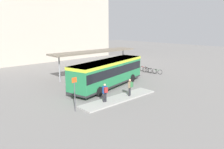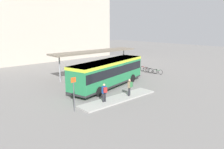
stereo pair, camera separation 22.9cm
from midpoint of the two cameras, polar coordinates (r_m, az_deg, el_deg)
ground_plane at (r=24.62m, az=-0.66°, el=-3.22°), size 120.00×120.00×0.00m
curb_island at (r=20.56m, az=2.14°, el=-6.27°), size 8.33×1.80×0.12m
city_bus at (r=24.21m, az=-0.65°, el=0.76°), size 11.02×4.94×2.96m
pedestrian_waiting at (r=20.94m, az=4.98°, el=-3.09°), size 0.49×0.52×1.65m
pedestrian_companion at (r=19.16m, az=-1.67°, el=-4.50°), size 0.45×0.49×1.66m
bicycle_green at (r=31.68m, az=12.00°, el=0.74°), size 0.48×1.60×0.69m
bicycle_white at (r=32.02m, az=10.77°, el=0.92°), size 0.48×1.60×0.70m
bicycle_black at (r=32.37m, az=9.56°, el=1.12°), size 0.48×1.70×0.73m
bicycle_red at (r=33.01m, az=8.77°, el=1.40°), size 0.48×1.77×0.76m
station_shelter at (r=29.87m, az=-4.18°, el=5.94°), size 12.91×2.54×3.40m
platform_sign at (r=17.47m, az=-9.56°, el=-4.72°), size 0.44×0.08×2.80m
station_building at (r=47.39m, az=-19.06°, el=14.88°), size 29.66×10.61×18.30m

